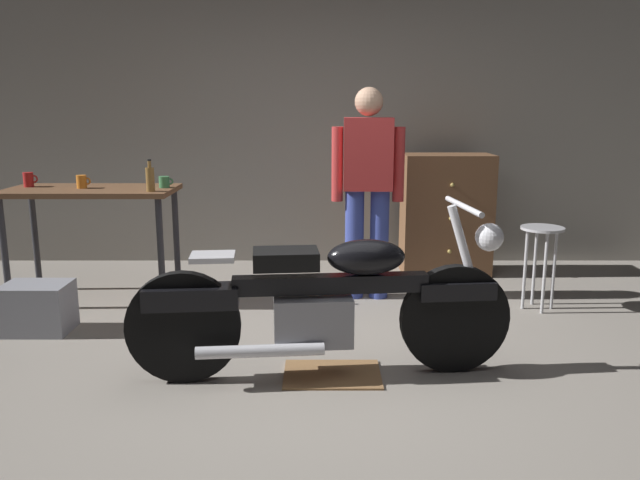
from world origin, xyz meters
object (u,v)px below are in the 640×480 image
object	(u,v)px
person_standing	(366,184)
mug_red_diner	(27,180)
wooden_dresser	(444,214)
bottle	(149,179)
shop_stool	(540,245)
motorcycle	(323,301)
mug_orange_travel	(80,182)
mug_green_speckled	(163,182)
storage_bin	(36,308)

from	to	relation	value
person_standing	mug_red_diner	distance (m)	2.68
wooden_dresser	bottle	distance (m)	2.68
person_standing	shop_stool	size ratio (longest dim) A/B	2.61
motorcycle	wooden_dresser	bearing A→B (deg)	58.59
mug_orange_travel	mug_green_speckled	bearing A→B (deg)	3.22
bottle	mug_green_speckled	bearing A→B (deg)	77.75
mug_orange_travel	mug_red_diner	xyz separation A→B (m)	(-0.45, 0.09, 0.01)
wooden_dresser	storage_bin	world-z (taller)	wooden_dresser
motorcycle	mug_orange_travel	bearing A→B (deg)	136.67
person_standing	wooden_dresser	distance (m)	1.17
storage_bin	mug_green_speckled	bearing A→B (deg)	47.15
person_standing	storage_bin	xyz separation A→B (m)	(-2.32, -0.80, -0.76)
mug_orange_travel	motorcycle	bearing A→B (deg)	-38.05
shop_stool	mug_green_speckled	bearing A→B (deg)	174.39
person_standing	shop_stool	bearing A→B (deg)	168.46
person_standing	wooden_dresser	world-z (taller)	person_standing
person_standing	mug_red_diner	world-z (taller)	person_standing
wooden_dresser	mug_red_diner	bearing A→B (deg)	-167.69
person_standing	storage_bin	bearing A→B (deg)	20.83
mug_orange_travel	mug_red_diner	size ratio (longest dim) A/B	0.97
storage_bin	mug_red_diner	xyz separation A→B (m)	(-0.36, 0.83, 0.79)
mug_red_diner	shop_stool	bearing A→B (deg)	-4.79
bottle	person_standing	bearing A→B (deg)	8.58
motorcycle	mug_red_diner	size ratio (longest dim) A/B	19.05
mug_green_speckled	mug_red_diner	distance (m)	1.09
mug_green_speckled	bottle	distance (m)	0.24
shop_stool	bottle	size ratio (longest dim) A/B	2.66
mug_green_speckled	storage_bin	bearing A→B (deg)	-132.85
mug_red_diner	person_standing	bearing A→B (deg)	-0.59
storage_bin	person_standing	bearing A→B (deg)	19.08
mug_green_speckled	bottle	bearing A→B (deg)	-102.25
mug_green_speckled	mug_orange_travel	xyz separation A→B (m)	(-0.63, -0.04, 0.01)
mug_green_speckled	bottle	world-z (taller)	bottle
shop_stool	mug_orange_travel	size ratio (longest dim) A/B	5.75
person_standing	mug_orange_travel	distance (m)	2.23
person_standing	mug_green_speckled	xyz separation A→B (m)	(-1.59, -0.02, 0.02)
mug_red_diner	bottle	xyz separation A→B (m)	(1.04, -0.28, 0.04)
storage_bin	bottle	distance (m)	1.20
storage_bin	mug_orange_travel	bearing A→B (deg)	83.14
person_standing	storage_bin	distance (m)	2.57
mug_red_diner	bottle	distance (m)	1.07
person_standing	mug_orange_travel	bearing A→B (deg)	3.23
motorcycle	bottle	size ratio (longest dim) A/B	9.08
mug_green_speckled	mug_orange_travel	distance (m)	0.63
mug_green_speckled	motorcycle	bearing A→B (deg)	-50.42
motorcycle	mug_orange_travel	distance (m)	2.44
person_standing	storage_bin	size ratio (longest dim) A/B	3.80
mug_orange_travel	bottle	size ratio (longest dim) A/B	0.46
mug_orange_travel	wooden_dresser	bearing A→B (deg)	15.59
person_standing	shop_stool	world-z (taller)	person_standing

